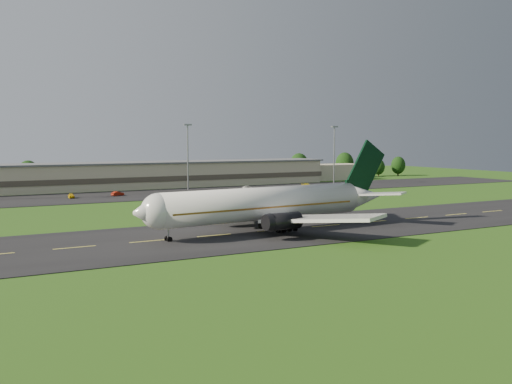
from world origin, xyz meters
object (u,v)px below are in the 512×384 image
airliner (268,204)px  terminal (174,174)px  service_vehicle_b (118,194)px  light_mast_east (334,148)px  service_vehicle_c (248,188)px  service_vehicle_a (71,196)px  service_vehicle_d (308,185)px  light_mast_centre (188,149)px

airliner → terminal: airliner is taller
service_vehicle_b → light_mast_east: bearing=-107.4°
airliner → service_vehicle_c: bearing=60.3°
service_vehicle_a → light_mast_east: bearing=8.9°
service_vehicle_a → service_vehicle_c: (51.92, -1.90, 0.08)m
terminal → service_vehicle_b: bearing=-136.7°
light_mast_east → service_vehicle_c: bearing=-165.9°
service_vehicle_b → service_vehicle_d: service_vehicle_b is taller
airliner → terminal: size_ratio=0.35×
service_vehicle_c → service_vehicle_d: size_ratio=1.22×
light_mast_centre → service_vehicle_c: 22.02m
service_vehicle_c → service_vehicle_d: service_vehicle_c is taller
airliner → terminal: 97.87m
airliner → service_vehicle_a: size_ratio=14.02×
airliner → service_vehicle_d: (55.33, 71.29, -3.96)m
light_mast_centre → service_vehicle_c: size_ratio=4.04×
light_mast_east → service_vehicle_a: light_mast_east is taller
terminal → service_vehicle_c: terminal is taller
service_vehicle_a → service_vehicle_b: bearing=5.8°
airliner → service_vehicle_a: 74.59m
airliner → service_vehicle_d: bearing=47.5°
service_vehicle_d → light_mast_centre: bearing=110.8°
terminal → service_vehicle_c: 29.86m
light_mast_centre → service_vehicle_d: size_ratio=4.94×
light_mast_centre → service_vehicle_c: (15.65, -9.86, -11.94)m
airliner → service_vehicle_b: size_ratio=13.91×
terminal → airliner: bearing=-100.9°
terminal → light_mast_east: size_ratio=7.13×
light_mast_centre → service_vehicle_a: size_ratio=5.57×
service_vehicle_d → terminal: bearing=89.6°
terminal → service_vehicle_a: (-37.67, -24.15, -3.27)m
terminal → service_vehicle_d: 44.58m
service_vehicle_b → service_vehicle_d: (62.06, -1.10, -0.01)m
airliner → light_mast_centre: light_mast_centre is taller
light_mast_east → service_vehicle_b: light_mast_east is taller
terminal → service_vehicle_a: 44.87m
terminal → service_vehicle_b: (-25.18, -23.72, -3.28)m
service_vehicle_a → service_vehicle_b: 12.50m
terminal → service_vehicle_c: (14.25, -26.04, -3.19)m
light_mast_centre → airliner: bearing=-102.0°
airliner → service_vehicle_a: (-19.22, 71.97, -3.94)m
light_mast_centre → service_vehicle_b: size_ratio=5.52×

